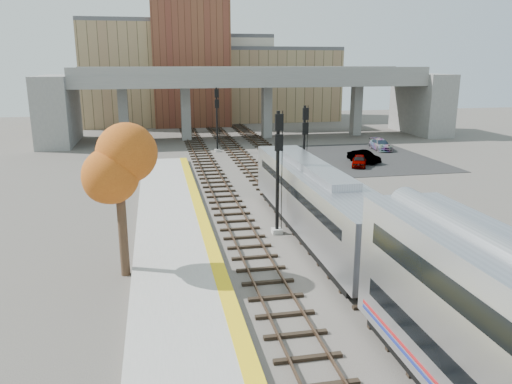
{
  "coord_description": "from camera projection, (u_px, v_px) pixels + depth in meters",
  "views": [
    {
      "loc": [
        -8.03,
        -22.04,
        10.12
      ],
      "look_at": [
        -2.26,
        6.54,
        2.5
      ],
      "focal_mm": 35.0,
      "sensor_mm": 36.0,
      "label": 1
    }
  ],
  "objects": [
    {
      "name": "ground",
      "position": [
        326.0,
        270.0,
        25.0
      ],
      "size": [
        160.0,
        160.0,
        0.0
      ],
      "primitive_type": "plane",
      "color": "#47423D",
      "rests_on": "ground"
    },
    {
      "name": "platform",
      "position": [
        180.0,
        279.0,
        23.57
      ],
      "size": [
        4.5,
        60.0,
        0.35
      ],
      "primitive_type": "cube",
      "color": "#9E9E99",
      "rests_on": "ground"
    },
    {
      "name": "yellow_strip",
      "position": [
        220.0,
        272.0,
        23.88
      ],
      "size": [
        0.7,
        60.0,
        0.01
      ],
      "primitive_type": "cube",
      "color": "yellow",
      "rests_on": "platform"
    },
    {
      "name": "tracks",
      "position": [
        282.0,
        202.0,
        37.01
      ],
      "size": [
        10.7,
        95.0,
        0.25
      ],
      "color": "black",
      "rests_on": "ground"
    },
    {
      "name": "overpass",
      "position": [
        252.0,
        95.0,
        67.15
      ],
      "size": [
        54.0,
        12.0,
        9.5
      ],
      "color": "slate",
      "rests_on": "ground"
    },
    {
      "name": "buildings_far",
      "position": [
        207.0,
        75.0,
        86.38
      ],
      "size": [
        43.0,
        21.0,
        20.6
      ],
      "color": "#957F56",
      "rests_on": "ground"
    },
    {
      "name": "parking_lot",
      "position": [
        363.0,
        158.0,
        54.23
      ],
      "size": [
        14.0,
        18.0,
        0.04
      ],
      "primitive_type": "cube",
      "color": "black",
      "rests_on": "ground"
    },
    {
      "name": "locomotive",
      "position": [
        316.0,
        200.0,
        29.29
      ],
      "size": [
        3.02,
        19.05,
        4.1
      ],
      "color": "#A8AAB2",
      "rests_on": "ground"
    },
    {
      "name": "signal_mast_near",
      "position": [
        278.0,
        174.0,
        29.35
      ],
      "size": [
        0.6,
        0.64,
        7.42
      ],
      "color": "#9E9E99",
      "rests_on": "ground"
    },
    {
      "name": "signal_mast_mid",
      "position": [
        304.0,
        152.0,
        38.04
      ],
      "size": [
        0.6,
        0.64,
        6.97
      ],
      "color": "#9E9E99",
      "rests_on": "ground"
    },
    {
      "name": "signal_mast_far",
      "position": [
        217.0,
        120.0,
        56.89
      ],
      "size": [
        0.6,
        0.64,
        7.33
      ],
      "color": "#9E9E99",
      "rests_on": "ground"
    },
    {
      "name": "tree",
      "position": [
        118.0,
        170.0,
        23.16
      ],
      "size": [
        3.6,
        3.6,
        7.1
      ],
      "color": "#382619",
      "rests_on": "ground"
    },
    {
      "name": "car_a",
      "position": [
        359.0,
        161.0,
        49.47
      ],
      "size": [
        2.64,
        3.64,
        1.15
      ],
      "primitive_type": "imported",
      "rotation": [
        0.0,
        0.0,
        -0.43
      ],
      "color": "#99999E",
      "rests_on": "parking_lot"
    },
    {
      "name": "car_b",
      "position": [
        364.0,
        157.0,
        51.38
      ],
      "size": [
        2.6,
        3.98,
        1.24
      ],
      "primitive_type": "imported",
      "rotation": [
        0.0,
        0.0,
        0.38
      ],
      "color": "#99999E",
      "rests_on": "parking_lot"
    },
    {
      "name": "car_c",
      "position": [
        381.0,
        145.0,
        58.82
      ],
      "size": [
        2.06,
        4.4,
        1.24
      ],
      "primitive_type": "imported",
      "rotation": [
        0.0,
        0.0,
        -0.07
      ],
      "color": "#99999E",
      "rests_on": "parking_lot"
    }
  ]
}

